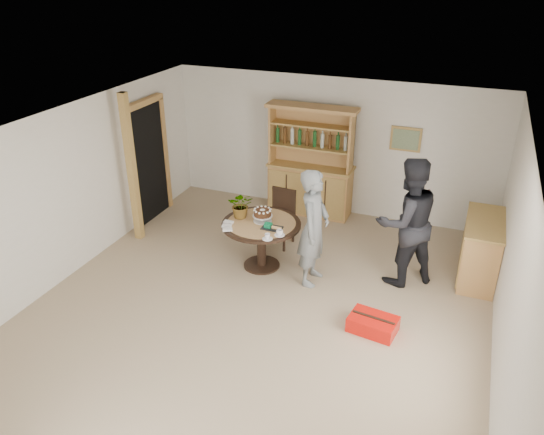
{
  "coord_description": "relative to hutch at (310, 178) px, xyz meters",
  "views": [
    {
      "loc": [
        2.36,
        -5.44,
        4.36
      ],
      "look_at": [
        -0.09,
        0.77,
        1.05
      ],
      "focal_mm": 35.0,
      "sensor_mm": 36.0,
      "label": 1
    }
  ],
  "objects": [
    {
      "name": "sideboard",
      "position": [
        3.04,
        -1.24,
        -0.22
      ],
      "size": [
        0.54,
        1.26,
        0.94
      ],
      "color": "tan",
      "rests_on": "ground"
    },
    {
      "name": "coffee_cup_a",
      "position": [
        0.31,
        -2.42,
        0.11
      ],
      "size": [
        0.15,
        0.15,
        0.09
      ],
      "color": "white",
      "rests_on": "dining_table"
    },
    {
      "name": "teen_boy",
      "position": [
        0.76,
        -2.24,
        0.19
      ],
      "size": [
        0.42,
        0.64,
        1.76
      ],
      "primitive_type": "imported",
      "rotation": [
        0.0,
        0.0,
        1.57
      ],
      "color": "slate",
      "rests_on": "ground"
    },
    {
      "name": "adult_person",
      "position": [
        1.98,
        -1.74,
        0.28
      ],
      "size": [
        1.19,
        1.15,
        1.93
      ],
      "primitive_type": "imported",
      "rotation": [
        0.0,
        0.0,
        3.81
      ],
      "color": "black",
      "rests_on": "ground"
    },
    {
      "name": "room_shell",
      "position": [
        0.3,
        -3.23,
        1.05
      ],
      "size": [
        6.04,
        7.04,
        2.52
      ],
      "color": "white",
      "rests_on": "ground"
    },
    {
      "name": "ground",
      "position": [
        0.3,
        -3.24,
        -0.69
      ],
      "size": [
        7.0,
        7.0,
        0.0
      ],
      "primitive_type": "plane",
      "color": "tan",
      "rests_on": "ground"
    },
    {
      "name": "gift_tray",
      "position": [
        0.12,
        -2.26,
        0.1
      ],
      "size": [
        0.3,
        0.2,
        0.08
      ],
      "color": "black",
      "rests_on": "dining_table"
    },
    {
      "name": "doorway",
      "position": [
        -2.63,
        -1.24,
        0.42
      ],
      "size": [
        0.13,
        1.1,
        2.18
      ],
      "color": "black",
      "rests_on": "ground"
    },
    {
      "name": "dining_chair",
      "position": [
        -0.08,
        -1.31,
        -0.15
      ],
      "size": [
        0.45,
        0.45,
        0.95
      ],
      "rotation": [
        0.0,
        0.0,
        -0.08
      ],
      "color": "black",
      "rests_on": "ground"
    },
    {
      "name": "birthday_cake",
      "position": [
        -0.09,
        -2.09,
        0.19
      ],
      "size": [
        0.3,
        0.3,
        0.2
      ],
      "color": "white",
      "rests_on": "dining_table"
    },
    {
      "name": "flower_vase",
      "position": [
        -0.44,
        -2.09,
        0.28
      ],
      "size": [
        0.47,
        0.44,
        0.42
      ],
      "primitive_type": "imported",
      "rotation": [
        0.0,
        0.0,
        0.35
      ],
      "color": "#3F7233",
      "rests_on": "dining_table"
    },
    {
      "name": "hutch",
      "position": [
        0.0,
        0.0,
        0.0
      ],
      "size": [
        1.62,
        0.54,
        2.04
      ],
      "color": "tan",
      "rests_on": "ground"
    },
    {
      "name": "coffee_cup_b",
      "position": [
        0.19,
        -2.59,
        0.11
      ],
      "size": [
        0.15,
        0.15,
        0.08
      ],
      "color": "white",
      "rests_on": "dining_table"
    },
    {
      "name": "napkins",
      "position": [
        -0.5,
        -2.45,
        0.09
      ],
      "size": [
        0.24,
        0.33,
        0.03
      ],
      "color": "white",
      "rests_on": "dining_table"
    },
    {
      "name": "red_suitcase",
      "position": [
        1.85,
        -3.08,
        -0.59
      ],
      "size": [
        0.65,
        0.48,
        0.21
      ],
      "rotation": [
        0.0,
        0.0,
        -0.14
      ],
      "color": "red",
      "rests_on": "ground"
    },
    {
      "name": "pine_post",
      "position": [
        -2.4,
        -2.04,
        0.56
      ],
      "size": [
        0.12,
        0.12,
        2.5
      ],
      "primitive_type": "cube",
      "color": "tan",
      "rests_on": "ground"
    },
    {
      "name": "dining_table",
      "position": [
        -0.09,
        -2.14,
        -0.08
      ],
      "size": [
        1.2,
        1.2,
        0.76
      ],
      "color": "black",
      "rests_on": "ground"
    }
  ]
}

